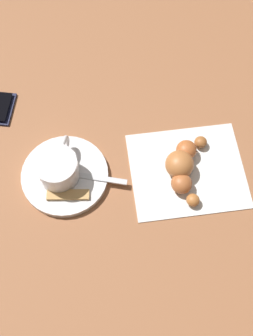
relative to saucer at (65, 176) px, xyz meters
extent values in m
plane|color=#9C613D|center=(-0.09, 0.04, -0.01)|extent=(1.80, 1.80, 0.00)
cylinder|color=white|center=(0.00, 0.00, 0.00)|extent=(0.15, 0.15, 0.01)
cylinder|color=white|center=(0.01, 0.00, 0.03)|extent=(0.07, 0.07, 0.05)
cylinder|color=#462613|center=(0.01, 0.00, 0.04)|extent=(0.06, 0.06, 0.00)
torus|color=white|center=(-0.02, -0.04, 0.03)|extent=(0.03, 0.04, 0.04)
cube|color=silver|center=(-0.04, 0.03, 0.01)|extent=(0.10, 0.07, 0.00)
ellipsoid|color=silver|center=(0.01, -0.01, 0.01)|extent=(0.03, 0.03, 0.01)
cube|color=tan|center=(0.01, 0.04, 0.01)|extent=(0.07, 0.04, 0.01)
cube|color=white|center=(-0.20, 0.07, 0.00)|extent=(0.23, 0.21, 0.00)
ellipsoid|color=#A6612F|center=(-0.24, 0.03, 0.01)|extent=(0.02, 0.02, 0.02)
ellipsoid|color=#B96130|center=(-0.21, 0.04, 0.01)|extent=(0.05, 0.05, 0.03)
ellipsoid|color=#BD723B|center=(-0.18, 0.06, 0.02)|extent=(0.07, 0.07, 0.04)
ellipsoid|color=#B66233|center=(-0.17, 0.09, 0.01)|extent=(0.04, 0.04, 0.03)
ellipsoid|color=#BB6F35|center=(-0.18, 0.12, 0.01)|extent=(0.03, 0.03, 0.02)
camera|label=1|loc=(0.01, 0.31, 0.66)|focal=45.98mm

